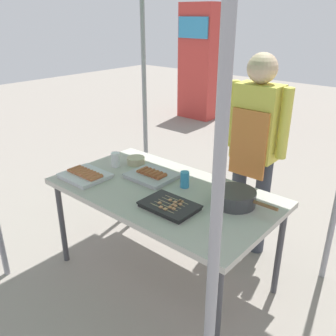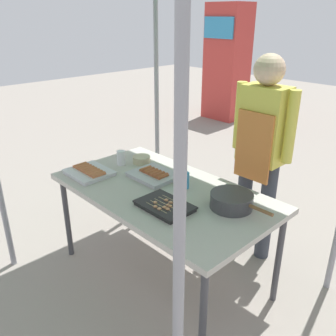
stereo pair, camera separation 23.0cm
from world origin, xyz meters
name	(u,v)px [view 2 (the right image)]	position (x,y,z in m)	size (l,w,h in m)	color
ground_plane	(163,274)	(0.00, 0.00, 0.00)	(18.00, 18.00, 0.00)	gray
stall_table	(163,196)	(0.00, 0.00, 0.70)	(1.60, 0.90, 0.75)	#B7B2A8
tray_grilled_sausages	(154,175)	(-0.20, 0.09, 0.77)	(0.34, 0.29, 0.05)	#ADADB2
tray_meat_skewers	(165,206)	(0.21, -0.17, 0.77)	(0.35, 0.24, 0.04)	black
tray_pork_links	(89,172)	(-0.58, -0.24, 0.77)	(0.33, 0.29, 0.05)	silver
cooking_wok	(232,200)	(0.49, 0.14, 0.80)	(0.43, 0.27, 0.10)	#38383A
condiment_bowl	(141,160)	(-0.49, 0.21, 0.78)	(0.15, 0.15, 0.06)	#BFB28C
drink_cup_near_edge	(121,158)	(-0.57, 0.06, 0.81)	(0.07, 0.07, 0.12)	white
drink_cup_by_wok	(185,180)	(0.09, 0.13, 0.81)	(0.06, 0.06, 0.12)	#338CBF
vendor_woman	(261,144)	(0.28, 0.77, 0.98)	(0.52, 0.23, 1.64)	#333842
neighbor_stall_right	(227,63)	(-2.62, 4.06, 1.05)	(0.71, 0.60, 2.08)	#BF3833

